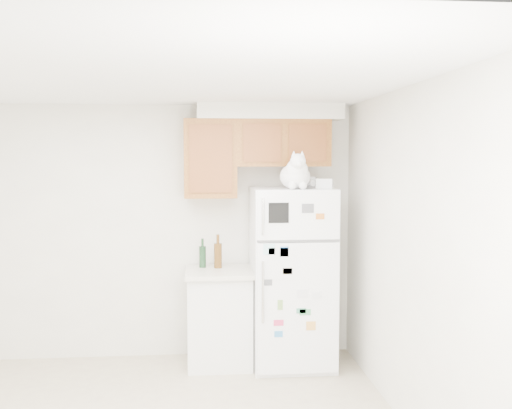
{
  "coord_description": "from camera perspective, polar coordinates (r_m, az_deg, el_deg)",
  "views": [
    {
      "loc": [
        0.39,
        -3.96,
        1.98
      ],
      "look_at": [
        0.92,
        1.55,
        1.55
      ],
      "focal_mm": 42.0,
      "sensor_mm": 36.0,
      "label": 1
    }
  ],
  "objects": [
    {
      "name": "bottle_amber",
      "position": [
        5.8,
        -3.65,
        -4.46
      ],
      "size": [
        0.08,
        0.08,
        0.33
      ],
      "primitive_type": null,
      "color": "#593814",
      "rests_on": "base_counter"
    },
    {
      "name": "storage_box_back",
      "position": [
        5.77,
        4.86,
        2.14
      ],
      "size": [
        0.21,
        0.18,
        0.1
      ],
      "primitive_type": "cube",
      "rotation": [
        0.0,
        0.0,
        -0.32
      ],
      "color": "white",
      "rests_on": "refrigerator"
    },
    {
      "name": "room_shell",
      "position": [
        4.22,
        -9.08,
        0.22
      ],
      "size": [
        3.84,
        4.04,
        2.52
      ],
      "color": "silver",
      "rests_on": "ground_plane"
    },
    {
      "name": "storage_box_front",
      "position": [
        5.56,
        6.56,
        1.99
      ],
      "size": [
        0.18,
        0.15,
        0.09
      ],
      "primitive_type": "cube",
      "rotation": [
        0.0,
        0.0,
        -0.33
      ],
      "color": "white",
      "rests_on": "refrigerator"
    },
    {
      "name": "base_counter",
      "position": [
        5.84,
        -3.5,
        -10.62
      ],
      "size": [
        0.64,
        0.64,
        0.92
      ],
      "color": "white",
      "rests_on": "ground_plane"
    },
    {
      "name": "refrigerator",
      "position": [
        5.74,
        3.45,
        -6.9
      ],
      "size": [
        0.76,
        0.78,
        1.7
      ],
      "color": "white",
      "rests_on": "ground_plane"
    },
    {
      "name": "bottle_green",
      "position": [
        5.84,
        -5.11,
        -4.62
      ],
      "size": [
        0.07,
        0.07,
        0.28
      ],
      "primitive_type": null,
      "color": "#19381E",
      "rests_on": "base_counter"
    },
    {
      "name": "cat",
      "position": [
        5.46,
        3.81,
        2.87
      ],
      "size": [
        0.34,
        0.5,
        0.35
      ],
      "color": "white",
      "rests_on": "refrigerator"
    }
  ]
}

